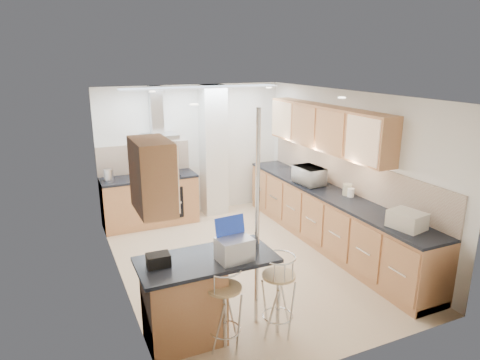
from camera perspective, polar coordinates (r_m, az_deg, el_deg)
name	(u,v)px	position (r m, az deg, el deg)	size (l,w,h in m)	color
ground	(245,261)	(6.63, 0.65, -10.75)	(4.80, 4.80, 0.00)	beige
room_shell	(254,155)	(6.56, 1.88, 3.29)	(3.64, 4.84, 2.51)	white
right_counter	(328,218)	(7.15, 11.67, -4.99)	(0.63, 4.40, 0.92)	#BB774B
back_counter	(150,200)	(8.03, -11.92, -2.64)	(1.70, 0.63, 0.92)	#BB774B
peninsula	(208,297)	(4.85, -4.34, -15.26)	(1.47, 0.72, 0.94)	#BB774B
microwave	(309,176)	(7.30, 9.24, 0.59)	(0.54, 0.36, 0.30)	white
laptop	(234,249)	(4.53, -0.75, -9.20)	(0.36, 0.27, 0.24)	#A8ACB0
bag	(158,260)	(4.51, -10.83, -10.43)	(0.23, 0.17, 0.13)	black
bar_stool_near	(225,308)	(4.66, -2.06, -16.71)	(0.38, 0.38, 0.94)	tan
bar_stool_end	(278,295)	(4.89, 5.13, -15.01)	(0.39, 0.39, 0.95)	tan
jar_a	(313,177)	(7.41, 9.74, 0.39)	(0.12, 0.12, 0.19)	beige
jar_b	(294,172)	(7.75, 7.24, 1.00)	(0.11, 0.11, 0.14)	beige
jar_c	(347,190)	(6.85, 14.10, -1.24)	(0.14, 0.14, 0.18)	#BFB999
jar_d	(351,193)	(6.78, 14.55, -1.63)	(0.10, 0.10, 0.14)	white
bread_bin	(407,220)	(5.78, 21.38, -4.98)	(0.33, 0.41, 0.22)	beige
kettle	(109,175)	(7.72, -17.10, 0.61)	(0.16, 0.16, 0.21)	silver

